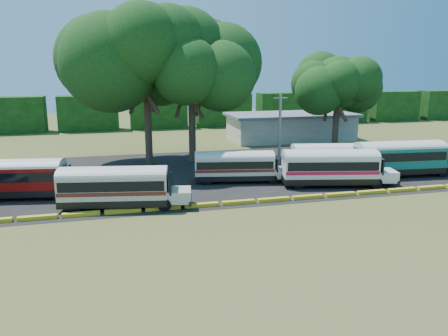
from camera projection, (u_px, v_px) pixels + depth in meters
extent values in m
plane|color=#41551C|center=(223.00, 209.00, 33.59)|extent=(160.00, 160.00, 0.00)
cube|color=black|center=(204.00, 173.00, 45.17)|extent=(64.00, 24.00, 0.02)
cube|color=gold|center=(37.00, 218.00, 31.29)|extent=(2.70, 0.45, 0.30)
cube|color=gold|center=(81.00, 214.00, 32.00)|extent=(2.70, 0.45, 0.30)
cube|color=gold|center=(123.00, 211.00, 32.72)|extent=(2.70, 0.45, 0.30)
cube|color=gold|center=(163.00, 208.00, 33.43)|extent=(2.70, 0.45, 0.30)
cube|color=gold|center=(201.00, 205.00, 34.15)|extent=(2.70, 0.45, 0.30)
cube|color=gold|center=(238.00, 202.00, 34.86)|extent=(2.70, 0.45, 0.30)
cube|color=gold|center=(274.00, 200.00, 35.57)|extent=(2.70, 0.45, 0.30)
cube|color=gold|center=(308.00, 197.00, 36.29)|extent=(2.70, 0.45, 0.30)
cube|color=gold|center=(340.00, 195.00, 37.00)|extent=(2.70, 0.45, 0.30)
cube|color=gold|center=(372.00, 192.00, 37.72)|extent=(2.70, 0.45, 0.30)
cube|color=gold|center=(402.00, 190.00, 38.43)|extent=(2.70, 0.45, 0.30)
cube|color=gold|center=(431.00, 188.00, 39.15)|extent=(2.70, 0.45, 0.30)
cube|color=beige|center=(291.00, 128.00, 65.83)|extent=(18.00, 8.00, 3.60)
cube|color=#57595F|center=(291.00, 115.00, 65.38)|extent=(19.00, 9.00, 0.40)
cube|color=black|center=(14.00, 115.00, 72.57)|extent=(10.00, 4.00, 6.00)
cube|color=black|center=(89.00, 113.00, 75.43)|extent=(10.00, 4.00, 6.00)
cube|color=black|center=(158.00, 112.00, 78.28)|extent=(10.00, 4.00, 6.00)
cube|color=black|center=(223.00, 110.00, 81.14)|extent=(10.00, 4.00, 6.00)
cube|color=black|center=(284.00, 109.00, 84.00)|extent=(10.00, 4.00, 6.00)
cube|color=black|center=(340.00, 107.00, 86.85)|extent=(10.00, 4.00, 6.00)
cube|color=black|center=(393.00, 106.00, 89.71)|extent=(10.00, 4.00, 6.00)
cube|color=black|center=(442.00, 105.00, 92.57)|extent=(10.00, 4.00, 6.00)
cylinder|color=black|center=(59.00, 195.00, 35.61)|extent=(1.03, 0.44, 1.00)
cylinder|color=black|center=(66.00, 188.00, 37.69)|extent=(1.03, 0.44, 1.00)
cube|color=black|center=(14.00, 191.00, 36.29)|extent=(8.51, 3.78, 0.55)
cube|color=maroon|center=(13.00, 177.00, 36.02)|extent=(8.51, 3.78, 1.83)
cube|color=black|center=(12.00, 174.00, 35.97)|extent=(8.20, 3.79, 0.77)
ellipsoid|color=beige|center=(11.00, 166.00, 35.82)|extent=(8.51, 3.78, 1.13)
cube|color=maroon|center=(76.00, 186.00, 36.65)|extent=(2.13, 2.46, 0.95)
cube|color=black|center=(67.00, 175.00, 36.37)|extent=(0.52, 2.30, 1.38)
cube|color=black|center=(86.00, 190.00, 36.81)|extent=(0.57, 2.45, 0.30)
cylinder|color=black|center=(165.00, 205.00, 33.03)|extent=(1.03, 0.45, 0.99)
cylinder|color=black|center=(166.00, 197.00, 35.10)|extent=(1.03, 0.45, 0.99)
cylinder|color=black|center=(73.00, 207.00, 32.56)|extent=(1.03, 0.45, 0.99)
cylinder|color=black|center=(81.00, 199.00, 34.63)|extent=(1.03, 0.45, 0.99)
cube|color=black|center=(115.00, 200.00, 33.76)|extent=(8.46, 3.87, 0.55)
cube|color=beige|center=(114.00, 185.00, 33.50)|extent=(8.46, 3.87, 1.82)
cube|color=black|center=(114.00, 183.00, 33.45)|extent=(8.15, 3.87, 0.76)
cube|color=#5B1F17|center=(114.00, 190.00, 33.58)|extent=(8.39, 3.90, 0.30)
ellipsoid|color=beige|center=(113.00, 174.00, 33.29)|extent=(8.46, 3.87, 1.12)
cube|color=beige|center=(179.00, 195.00, 34.04)|extent=(2.14, 2.47, 0.94)
cube|color=black|center=(171.00, 183.00, 33.78)|extent=(0.55, 2.28, 1.37)
cube|color=black|center=(190.00, 200.00, 34.19)|extent=(0.60, 2.43, 0.30)
cube|color=black|center=(62.00, 202.00, 33.50)|extent=(0.60, 2.43, 0.30)
cylinder|color=black|center=(273.00, 179.00, 40.83)|extent=(0.94, 0.41, 0.91)
cylinder|color=black|center=(269.00, 174.00, 42.72)|extent=(0.94, 0.41, 0.91)
cylinder|color=black|center=(207.00, 180.00, 40.44)|extent=(0.94, 0.41, 0.91)
cylinder|color=black|center=(206.00, 175.00, 42.32)|extent=(0.94, 0.41, 0.91)
cube|color=black|center=(234.00, 176.00, 41.52)|extent=(7.71, 3.56, 0.50)
cube|color=beige|center=(234.00, 165.00, 41.28)|extent=(7.71, 3.56, 1.66)
cube|color=black|center=(234.00, 163.00, 41.23)|extent=(7.43, 3.56, 0.70)
cube|color=maroon|center=(234.00, 168.00, 41.35)|extent=(7.64, 3.58, 0.27)
ellipsoid|color=beige|center=(234.00, 156.00, 41.09)|extent=(7.71, 3.56, 1.02)
cube|color=beige|center=(281.00, 173.00, 41.75)|extent=(1.96, 2.25, 0.86)
cube|color=black|center=(275.00, 164.00, 41.52)|extent=(0.51, 2.07, 1.24)
cube|color=black|center=(289.00, 176.00, 41.88)|extent=(0.56, 2.21, 0.27)
cube|color=black|center=(196.00, 178.00, 41.30)|extent=(0.56, 2.21, 0.27)
cylinder|color=black|center=(376.00, 183.00, 39.17)|extent=(1.07, 0.50, 1.03)
cylinder|color=black|center=(368.00, 177.00, 41.32)|extent=(1.07, 0.50, 1.03)
cylinder|color=black|center=(299.00, 184.00, 38.97)|extent=(1.07, 0.50, 1.03)
cylinder|color=black|center=(294.00, 178.00, 41.12)|extent=(1.07, 0.50, 1.03)
cube|color=black|center=(329.00, 179.00, 40.09)|extent=(8.82, 4.34, 0.57)
cube|color=white|center=(330.00, 166.00, 39.82)|extent=(8.82, 4.34, 1.89)
cube|color=black|center=(330.00, 164.00, 39.77)|extent=(8.50, 4.33, 0.79)
cube|color=red|center=(329.00, 170.00, 39.90)|extent=(8.74, 4.36, 0.31)
ellipsoid|color=beige|center=(330.00, 156.00, 39.61)|extent=(8.82, 4.34, 1.16)
cube|color=white|center=(385.00, 175.00, 40.18)|extent=(2.30, 2.62, 0.98)
cube|color=black|center=(378.00, 165.00, 39.93)|extent=(0.66, 2.35, 1.42)
cube|color=black|center=(394.00, 180.00, 40.29)|extent=(0.72, 2.51, 0.31)
cube|color=black|center=(284.00, 180.00, 39.99)|extent=(0.72, 2.51, 0.31)
cylinder|color=black|center=(367.00, 170.00, 44.35)|extent=(0.97, 0.42, 0.94)
cylinder|color=black|center=(360.00, 166.00, 46.30)|extent=(0.97, 0.42, 0.94)
cylinder|color=black|center=(306.00, 171.00, 43.89)|extent=(0.97, 0.42, 0.94)
cylinder|color=black|center=(301.00, 167.00, 45.84)|extent=(0.97, 0.42, 0.94)
cube|color=black|center=(329.00, 167.00, 45.03)|extent=(7.97, 3.63, 0.52)
cube|color=silver|center=(330.00, 157.00, 44.78)|extent=(7.97, 3.63, 1.71)
cube|color=black|center=(330.00, 155.00, 44.74)|extent=(7.68, 3.63, 0.72)
cube|color=navy|center=(329.00, 160.00, 44.86)|extent=(7.90, 3.65, 0.28)
ellipsoid|color=beige|center=(330.00, 149.00, 44.59)|extent=(7.97, 3.63, 1.05)
cube|color=silver|center=(373.00, 164.00, 45.30)|extent=(2.02, 2.32, 0.89)
cube|color=black|center=(368.00, 155.00, 45.06)|extent=(0.51, 2.15, 1.29)
cube|color=black|center=(380.00, 167.00, 45.44)|extent=(0.56, 2.29, 0.28)
cube|color=black|center=(293.00, 169.00, 44.78)|extent=(0.56, 2.29, 0.28)
cylinder|color=black|center=(443.00, 172.00, 43.42)|extent=(1.10, 0.38, 1.08)
cylinder|color=black|center=(429.00, 167.00, 45.63)|extent=(1.10, 0.38, 1.08)
cylinder|color=black|center=(375.00, 175.00, 42.22)|extent=(1.10, 0.38, 1.08)
cylinder|color=black|center=(364.00, 169.00, 44.43)|extent=(1.10, 0.38, 1.08)
cube|color=black|center=(398.00, 169.00, 43.80)|extent=(9.00, 3.37, 0.59)
cube|color=#126E63|center=(399.00, 157.00, 43.52)|extent=(9.00, 3.37, 1.97)
cube|color=black|center=(399.00, 155.00, 43.46)|extent=(8.65, 3.40, 0.83)
ellipsoid|color=beige|center=(400.00, 147.00, 43.30)|extent=(9.00, 3.37, 1.21)
cube|color=#126E63|center=(447.00, 164.00, 44.61)|extent=(2.11, 2.51, 1.02)
cube|color=black|center=(442.00, 154.00, 44.26)|extent=(0.35, 2.48, 1.48)
cube|color=black|center=(358.00, 172.00, 43.11)|extent=(0.40, 2.64, 0.32)
cylinder|color=#38251C|center=(148.00, 125.00, 48.77)|extent=(0.80, 0.80, 8.72)
cylinder|color=#38251C|center=(158.00, 91.00, 48.65)|extent=(1.48, 3.07, 4.94)
cylinder|color=#38251C|center=(137.00, 91.00, 48.49)|extent=(2.33, 2.66, 4.94)
cylinder|color=#38251C|center=(146.00, 92.00, 46.67)|extent=(3.14, 0.97, 4.94)
ellipsoid|color=black|center=(145.00, 49.00, 46.92)|extent=(13.28, 13.28, 9.74)
cylinder|color=#38251C|center=(192.00, 128.00, 49.99)|extent=(0.80, 0.80, 7.87)
cylinder|color=#38251C|center=(201.00, 98.00, 49.95)|extent=(1.38, 2.82, 4.48)
cylinder|color=#38251C|center=(182.00, 98.00, 49.79)|extent=(2.16, 2.46, 4.48)
cylinder|color=#38251C|center=(192.00, 99.00, 47.97)|extent=(2.87, 0.93, 4.48)
ellipsoid|color=black|center=(191.00, 60.00, 48.30)|extent=(11.87, 11.87, 8.71)
cylinder|color=#38251C|center=(335.00, 127.00, 57.78)|extent=(0.80, 0.80, 5.94)
cylinder|color=#38251C|center=(343.00, 107.00, 57.92)|extent=(1.18, 2.25, 3.43)
cylinder|color=#38251C|center=(327.00, 108.00, 57.76)|extent=(1.77, 2.00, 3.43)
cylinder|color=#38251C|center=(340.00, 109.00, 55.94)|extent=(2.28, 0.82, 3.43)
ellipsoid|color=black|center=(338.00, 83.00, 56.48)|extent=(9.24, 9.24, 6.78)
cylinder|color=gray|center=(280.00, 130.00, 48.50)|extent=(0.30, 0.30, 7.83)
cube|color=gray|center=(281.00, 98.00, 47.72)|extent=(1.60, 0.12, 0.12)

